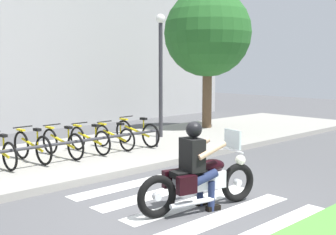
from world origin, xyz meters
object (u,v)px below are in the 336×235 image
(bicycle_5, at_px, (89,139))
(tree_near_rack, at_px, (208,34))
(motorcycle, at_px, (200,181))
(bicycle_3, at_px, (32,146))
(bike_rack, at_px, (59,145))
(bicycle_4, at_px, (62,143))
(street_lamp, at_px, (161,64))
(rider, at_px, (196,159))
(bicycle_7, at_px, (137,132))
(bicycle_6, at_px, (114,137))

(bicycle_5, distance_m, tree_near_rack, 6.35)
(motorcycle, distance_m, bicycle_3, 4.55)
(bicycle_5, height_order, bike_rack, bicycle_5)
(bicycle_4, bearing_deg, street_lamp, 9.31)
(bicycle_4, distance_m, street_lamp, 4.21)
(rider, height_order, bike_rack, rider)
(motorcycle, bearing_deg, rider, 164.83)
(bicycle_7, bearing_deg, bicycle_6, 179.92)
(rider, bearing_deg, bike_rack, 94.35)
(motorcycle, height_order, tree_near_rack, tree_near_rack)
(bicycle_3, bearing_deg, bicycle_6, 0.04)
(rider, xyz_separation_m, street_lamp, (3.80, 5.08, 1.54))
(bicycle_5, xyz_separation_m, bicycle_7, (1.52, -0.00, 0.02))
(bicycle_3, bearing_deg, tree_near_rack, 8.16)
(bicycle_3, xyz_separation_m, bicycle_5, (1.52, 0.00, -0.02))
(bike_rack, xyz_separation_m, street_lamp, (4.10, 1.16, 1.80))
(motorcycle, height_order, street_lamp, street_lamp)
(bicycle_7, relative_size, street_lamp, 0.44)
(rider, xyz_separation_m, bicycle_7, (2.36, 4.47, -0.33))
(bicycle_3, bearing_deg, bicycle_7, 0.01)
(bicycle_6, xyz_separation_m, street_lamp, (2.20, 0.61, 1.90))
(bicycle_5, xyz_separation_m, tree_near_rack, (5.53, 1.01, 2.96))
(bicycle_4, relative_size, street_lamp, 0.44)
(bicycle_6, bearing_deg, bicycle_4, -179.97)
(bicycle_3, bearing_deg, street_lamp, 7.76)
(motorcycle, xyz_separation_m, bike_rack, (-0.37, 3.93, 0.11))
(tree_near_rack, bearing_deg, bicycle_6, -168.05)
(bicycle_3, height_order, tree_near_rack, tree_near_rack)
(motorcycle, relative_size, street_lamp, 0.58)
(motorcycle, height_order, bicycle_3, motorcycle)
(motorcycle, xyz_separation_m, bicycle_4, (0.01, 4.49, 0.03))
(bicycle_5, bearing_deg, motorcycle, -99.71)
(bicycle_6, xyz_separation_m, bicycle_7, (0.76, -0.00, 0.03))
(bike_rack, bearing_deg, motorcycle, -84.60)
(bicycle_4, bearing_deg, rider, -91.05)
(bicycle_4, bearing_deg, bike_rack, -124.43)
(street_lamp, bearing_deg, bicycle_5, -168.37)
(motorcycle, distance_m, bicycle_6, 4.74)
(motorcycle, relative_size, bicycle_4, 1.31)
(motorcycle, relative_size, bicycle_3, 1.37)
(bicycle_6, bearing_deg, bicycle_5, -179.96)
(bicycle_6, bearing_deg, tree_near_rack, 11.95)
(bicycle_4, xyz_separation_m, bicycle_5, (0.76, 0.00, -0.01))
(rider, relative_size, bicycle_5, 0.90)
(bicycle_6, relative_size, street_lamp, 0.41)
(rider, distance_m, bicycle_3, 4.53)
(bicycle_3, distance_m, bicycle_6, 2.28)
(bicycle_3, height_order, street_lamp, street_lamp)
(motorcycle, xyz_separation_m, street_lamp, (3.73, 5.10, 1.91))
(bicycle_6, distance_m, tree_near_rack, 5.71)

